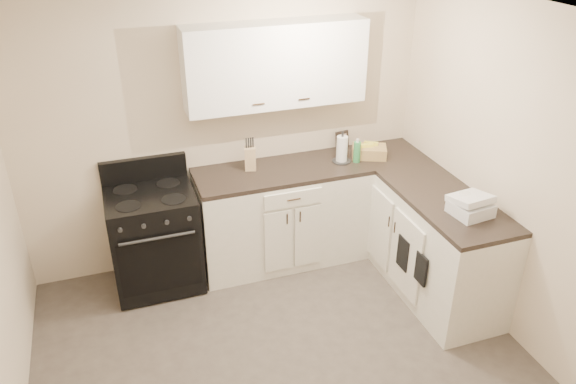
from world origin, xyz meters
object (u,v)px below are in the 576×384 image
object	(u,v)px
stove	(155,239)
countertop_grill	(471,209)
wicker_basket	(369,152)
knife_block	(250,159)
paper_towel	(342,149)

from	to	relation	value
stove	countertop_grill	world-z (taller)	countertop_grill
wicker_basket	countertop_grill	distance (m)	1.24
knife_block	countertop_grill	size ratio (longest dim) A/B	0.77
wicker_basket	stove	bearing A→B (deg)	-179.56
stove	knife_block	size ratio (longest dim) A/B	4.19
stove	knife_block	world-z (taller)	knife_block
stove	wicker_basket	xyz separation A→B (m)	(2.02, 0.02, 0.53)
knife_block	countertop_grill	xyz separation A→B (m)	(1.37, -1.31, -0.06)
paper_towel	countertop_grill	size ratio (longest dim) A/B	0.89
paper_towel	wicker_basket	distance (m)	0.29
stove	wicker_basket	size ratio (longest dim) A/B	2.87
knife_block	paper_towel	size ratio (longest dim) A/B	0.87
paper_towel	countertop_grill	world-z (taller)	paper_towel
paper_towel	countertop_grill	distance (m)	1.32
wicker_basket	countertop_grill	world-z (taller)	wicker_basket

